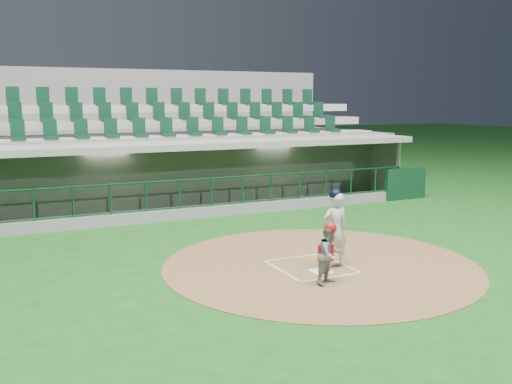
{
  "coord_description": "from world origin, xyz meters",
  "views": [
    {
      "loc": [
        -6.41,
        -10.98,
        3.73
      ],
      "look_at": [
        -0.01,
        2.6,
        1.3
      ],
      "focal_mm": 40.0,
      "sensor_mm": 36.0,
      "label": 1
    }
  ],
  "objects": [
    {
      "name": "catcher",
      "position": [
        -0.26,
        -1.46,
        0.65
      ],
      "size": [
        0.72,
        0.65,
        1.29
      ],
      "color": "gray",
      "rests_on": "dirt_circle"
    },
    {
      "name": "dirt_circle",
      "position": [
        0.3,
        -0.2,
        0.01
      ],
      "size": [
        7.2,
        7.2,
        0.01
      ],
      "primitive_type": "cylinder",
      "color": "brown",
      "rests_on": "ground"
    },
    {
      "name": "seating_deck",
      "position": [
        0.0,
        10.91,
        1.42
      ],
      "size": [
        17.0,
        6.72,
        5.15
      ],
      "color": "slate",
      "rests_on": "ground"
    },
    {
      "name": "ground",
      "position": [
        0.0,
        0.0,
        0.0
      ],
      "size": [
        120.0,
        120.0,
        0.0
      ],
      "primitive_type": "plane",
      "color": "#154B16",
      "rests_on": "ground"
    },
    {
      "name": "batter",
      "position": [
        0.48,
        -0.5,
        0.9
      ],
      "size": [
        0.85,
        0.85,
        1.78
      ],
      "color": "silver",
      "rests_on": "dirt_circle"
    },
    {
      "name": "dugout_structure",
      "position": [
        0.08,
        7.83,
        0.96
      ],
      "size": [
        16.4,
        3.7,
        3.0
      ],
      "color": "gray",
      "rests_on": "ground"
    },
    {
      "name": "batter_box_chalk",
      "position": [
        0.0,
        -0.3,
        0.02
      ],
      "size": [
        1.55,
        1.8,
        0.01
      ],
      "color": "white",
      "rests_on": "ground"
    },
    {
      "name": "home_plate",
      "position": [
        0.0,
        -0.7,
        0.02
      ],
      "size": [
        0.43,
        0.43,
        0.02
      ],
      "primitive_type": "cube",
      "color": "white",
      "rests_on": "dirt_circle"
    }
  ]
}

